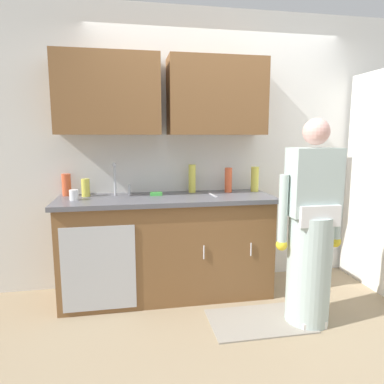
{
  "coord_description": "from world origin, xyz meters",
  "views": [
    {
      "loc": [
        -0.89,
        -2.43,
        1.49
      ],
      "look_at": [
        -0.34,
        0.55,
        1.0
      ],
      "focal_mm": 32.57,
      "sensor_mm": 36.0,
      "label": 1
    }
  ],
  "objects": [
    {
      "name": "floor_mat",
      "position": [
        0.12,
        0.05,
        0.01
      ],
      "size": [
        0.8,
        0.5,
        0.01
      ],
      "primitive_type": "cube",
      "color": "gray",
      "rests_on": "ground"
    },
    {
      "name": "person_at_sink",
      "position": [
        0.5,
        -0.01,
        0.69
      ],
      "size": [
        0.55,
        0.34,
        1.62
      ],
      "color": "white",
      "rests_on": "ground"
    },
    {
      "name": "sponge",
      "position": [
        -0.64,
        0.79,
        0.96
      ],
      "size": [
        0.11,
        0.07,
        0.03
      ],
      "primitive_type": "cube",
      "color": "#4CBF4C",
      "rests_on": "countertop"
    },
    {
      "name": "bottle_water_tall",
      "position": [
        -1.45,
        0.92,
        1.04
      ],
      "size": [
        0.08,
        0.08,
        0.2
      ],
      "primitive_type": "cylinder",
      "color": "#E05933",
      "rests_on": "countertop"
    },
    {
      "name": "countertop",
      "position": [
        -0.55,
        0.7,
        0.92
      ],
      "size": [
        1.96,
        0.66,
        0.04
      ],
      "primitive_type": "cube",
      "color": "#595960",
      "rests_on": "counter_cabinet"
    },
    {
      "name": "sink",
      "position": [
        -0.97,
        0.71,
        0.93
      ],
      "size": [
        0.5,
        0.36,
        0.35
      ],
      "color": "#B7BABF",
      "rests_on": "counter_cabinet"
    },
    {
      "name": "bottle_soap",
      "position": [
        0.35,
        0.85,
        1.06
      ],
      "size": [
        0.08,
        0.08,
        0.25
      ],
      "primitive_type": "cylinder",
      "color": "#D8D14C",
      "rests_on": "countertop"
    },
    {
      "name": "counter_cabinet",
      "position": [
        -0.55,
        0.7,
        0.45
      ],
      "size": [
        1.9,
        0.62,
        0.9
      ],
      "color": "brown",
      "rests_on": "ground"
    },
    {
      "name": "ground_plane",
      "position": [
        0.0,
        0.0,
        0.0
      ],
      "size": [
        9.0,
        9.0,
        0.0
      ],
      "primitive_type": "plane",
      "color": "#998466"
    },
    {
      "name": "bottle_cleaner_spray",
      "position": [
        -1.28,
        0.85,
        1.02
      ],
      "size": [
        0.08,
        0.08,
        0.16
      ],
      "primitive_type": "cylinder",
      "color": "#D8D14C",
      "rests_on": "countertop"
    },
    {
      "name": "closet_door_panel",
      "position": [
        1.45,
        0.4,
        1.05
      ],
      "size": [
        0.04,
        1.1,
        2.1
      ],
      "primitive_type": "cube",
      "rotation": [
        0.0,
        0.0,
        1.57
      ],
      "color": "silver",
      "rests_on": "ground"
    },
    {
      "name": "kitchen_wall_with_uppers",
      "position": [
        -0.14,
        0.99,
        1.48
      ],
      "size": [
        4.8,
        0.44,
        2.7
      ],
      "color": "silver",
      "rests_on": "ground"
    },
    {
      "name": "knife_on_counter",
      "position": [
        -0.12,
        0.69,
        0.94
      ],
      "size": [
        0.04,
        0.24,
        0.01
      ],
      "primitive_type": "cube",
      "rotation": [
        0.0,
        0.0,
        4.77
      ],
      "color": "silver",
      "rests_on": "countertop"
    },
    {
      "name": "cup_by_sink",
      "position": [
        -1.36,
        0.67,
        0.99
      ],
      "size": [
        0.08,
        0.08,
        0.09
      ],
      "primitive_type": "cylinder",
      "color": "white",
      "rests_on": "countertop"
    },
    {
      "name": "bottle_water_short",
      "position": [
        -0.28,
        0.9,
        1.08
      ],
      "size": [
        0.07,
        0.07,
        0.27
      ],
      "primitive_type": "cylinder",
      "color": "#D8D14C",
      "rests_on": "countertop"
    },
    {
      "name": "bottle_dish_liquid",
      "position": [
        0.08,
        0.84,
        1.06
      ],
      "size": [
        0.07,
        0.07,
        0.24
      ],
      "primitive_type": "cylinder",
      "color": "#E05933",
      "rests_on": "countertop"
    }
  ]
}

